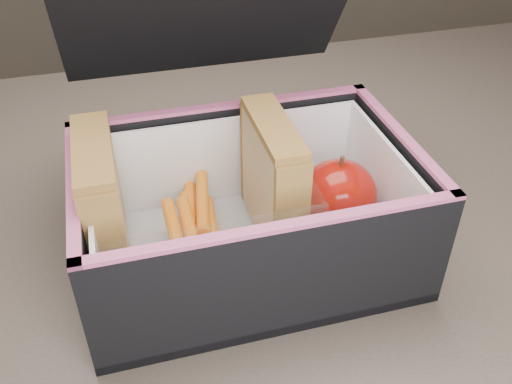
% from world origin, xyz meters
% --- Properties ---
extents(kitchen_table, '(1.20, 0.80, 0.75)m').
position_xyz_m(kitchen_table, '(0.00, 0.00, 0.66)').
color(kitchen_table, brown).
rests_on(kitchen_table, ground).
extents(lunch_bag, '(0.28, 0.28, 0.26)m').
position_xyz_m(lunch_bag, '(-0.05, -0.04, 0.81)').
color(lunch_bag, black).
rests_on(lunch_bag, kitchen_table).
extents(plastic_tub, '(0.19, 0.14, 0.08)m').
position_xyz_m(plastic_tub, '(-0.10, -0.04, 0.80)').
color(plastic_tub, white).
rests_on(plastic_tub, lunch_bag).
extents(sandwich_left, '(0.03, 0.10, 0.12)m').
position_xyz_m(sandwich_left, '(-0.17, -0.04, 0.82)').
color(sandwich_left, tan).
rests_on(sandwich_left, plastic_tub).
extents(sandwich_right, '(0.03, 0.10, 0.11)m').
position_xyz_m(sandwich_right, '(-0.03, -0.04, 0.82)').
color(sandwich_right, tan).
rests_on(sandwich_right, plastic_tub).
extents(carrot_sticks, '(0.05, 0.15, 0.03)m').
position_xyz_m(carrot_sticks, '(-0.10, -0.04, 0.78)').
color(carrot_sticks, orange).
rests_on(carrot_sticks, plastic_tub).
extents(paper_napkin, '(0.09, 0.09, 0.01)m').
position_xyz_m(paper_napkin, '(0.03, -0.04, 0.77)').
color(paper_napkin, white).
rests_on(paper_napkin, lunch_bag).
extents(red_apple, '(0.08, 0.08, 0.07)m').
position_xyz_m(red_apple, '(0.03, -0.04, 0.80)').
color(red_apple, maroon).
rests_on(red_apple, paper_napkin).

